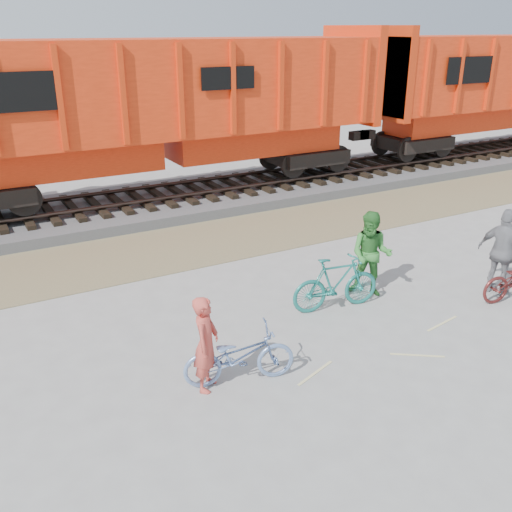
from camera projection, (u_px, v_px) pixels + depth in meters
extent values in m
plane|color=#9E9E99|center=(336.00, 336.00, 10.19)|extent=(120.00, 120.00, 0.00)
cube|color=#867853|center=(208.00, 241.00, 14.64)|extent=(120.00, 3.00, 0.02)
cube|color=slate|center=(160.00, 202.00, 17.43)|extent=(120.00, 4.00, 0.30)
cube|color=black|center=(159.00, 196.00, 17.35)|extent=(0.22, 2.60, 0.12)
cube|color=black|center=(333.00, 171.00, 20.28)|extent=(0.22, 2.60, 0.12)
cylinder|color=#382821|center=(168.00, 198.00, 16.72)|extent=(120.00, 0.12, 0.12)
cylinder|color=#382821|center=(151.00, 186.00, 17.89)|extent=(120.00, 0.12, 0.12)
cube|color=black|center=(165.00, 176.00, 17.23)|extent=(11.20, 2.20, 0.80)
cube|color=red|center=(164.00, 148.00, 16.92)|extent=(11.76, 1.65, 0.90)
cube|color=red|center=(160.00, 87.00, 16.26)|extent=(14.00, 3.00, 2.60)
cube|color=red|center=(351.00, 74.00, 19.32)|extent=(0.30, 3.06, 3.10)
cube|color=black|center=(9.00, 93.00, 13.01)|extent=(2.20, 0.04, 0.90)
cube|color=black|center=(501.00, 134.00, 24.00)|extent=(11.20, 2.20, 0.80)
cube|color=red|center=(505.00, 114.00, 23.69)|extent=(11.76, 1.65, 0.90)
cube|color=red|center=(512.00, 69.00, 23.03)|extent=(14.00, 3.00, 2.60)
cube|color=red|center=(381.00, 73.00, 19.91)|extent=(0.30, 3.06, 3.10)
cube|color=black|center=(470.00, 70.00, 19.78)|extent=(2.20, 0.04, 0.90)
imported|color=#6E8CBF|center=(239.00, 356.00, 8.72)|extent=(1.83, 1.02, 0.91)
imported|color=#1D756C|center=(336.00, 283.00, 10.98)|extent=(1.86, 0.79, 1.08)
imported|color=#C4453A|center=(206.00, 344.00, 8.46)|extent=(0.64, 0.66, 1.53)
imported|color=#31782F|center=(371.00, 254.00, 11.47)|extent=(1.07, 1.08, 1.76)
imported|color=gray|center=(503.00, 252.00, 11.51)|extent=(0.68, 1.13, 1.81)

